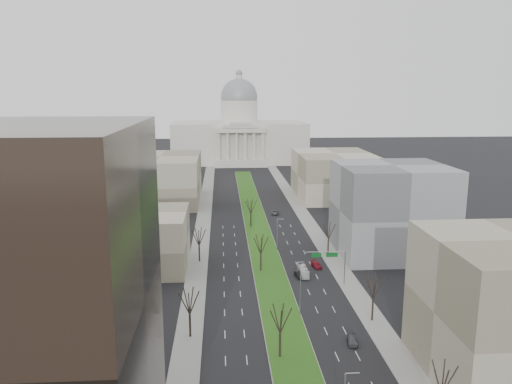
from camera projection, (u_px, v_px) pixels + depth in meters
name	position (u px, v px, depth m)	size (l,w,h in m)	color
ground	(257.00, 227.00, 160.83)	(600.00, 600.00, 0.00)	black
median	(257.00, 227.00, 159.82)	(8.00, 222.03, 0.20)	#999993
sidewalk_left	(199.00, 253.00, 135.19)	(5.00, 330.00, 0.15)	gray
sidewalk_right	(327.00, 250.00, 137.59)	(5.00, 330.00, 0.15)	gray
capitol	(239.00, 135.00, 303.70)	(80.00, 46.00, 55.00)	beige
building_beige_left	(134.00, 240.00, 122.96)	(26.00, 22.00, 14.00)	gray
building_grey_right	(391.00, 209.00, 133.39)	(28.00, 26.00, 24.00)	slate
building_far_left	(161.00, 179.00, 195.70)	(30.00, 40.00, 18.00)	gray
building_far_right	(334.00, 175.00, 205.38)	(30.00, 40.00, 18.00)	gray
tree_left_mid	(189.00, 300.00, 87.89)	(5.40, 5.40, 9.72)	black
tree_left_far	(199.00, 236.00, 127.01)	(5.28, 5.28, 9.50)	black
tree_right_near	(443.00, 378.00, 64.91)	(5.16, 5.16, 9.29)	black
tree_right_mid	(374.00, 286.00, 94.13)	(5.52, 5.52, 9.94)	black
tree_right_far	(329.00, 230.00, 133.34)	(5.04, 5.04, 9.07)	black
tree_median_a	(280.00, 318.00, 81.12)	(5.40, 5.40, 9.72)	black
tree_median_b	(261.00, 244.00, 120.20)	(5.40, 5.40, 9.72)	black
tree_median_c	(251.00, 206.00, 159.28)	(5.40, 5.40, 9.72)	black
streetlamp_median_b	(301.00, 293.00, 96.61)	(1.90, 0.20, 9.16)	gray
streetlamp_median_c	(277.00, 234.00, 135.69)	(1.90, 0.20, 9.16)	gray
mast_arm_signs	(333.00, 260.00, 111.70)	(9.12, 0.24, 8.09)	gray
car_grey_near	(352.00, 340.00, 86.94)	(1.66, 4.13, 1.41)	#44474B
car_black	(299.00, 275.00, 117.47)	(1.49, 4.27, 1.41)	black
car_red	(316.00, 265.00, 124.17)	(1.85, 4.55, 1.32)	maroon
car_grey_far	(275.00, 212.00, 176.97)	(2.32, 5.04, 1.40)	#484B4F
box_van	(303.00, 270.00, 119.15)	(1.82, 7.79, 2.17)	white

